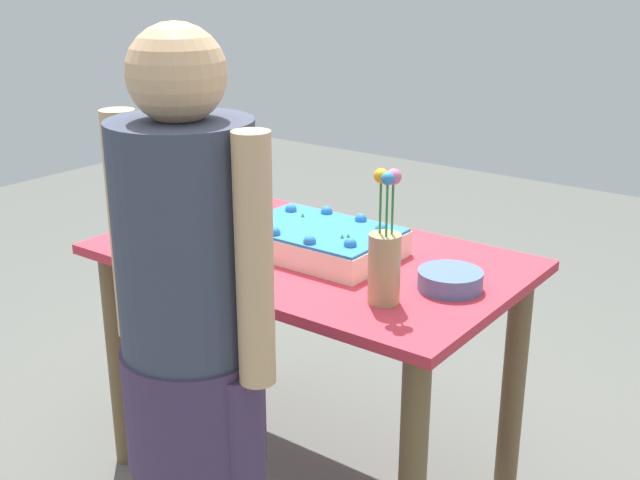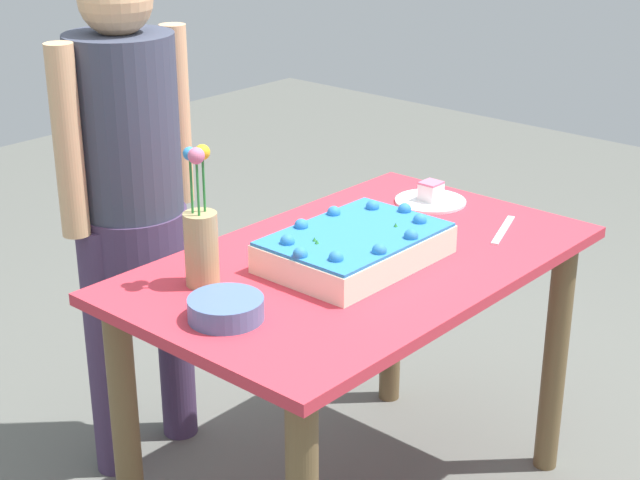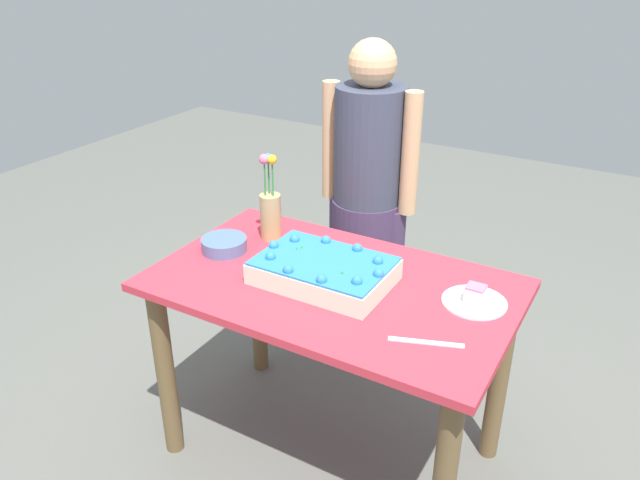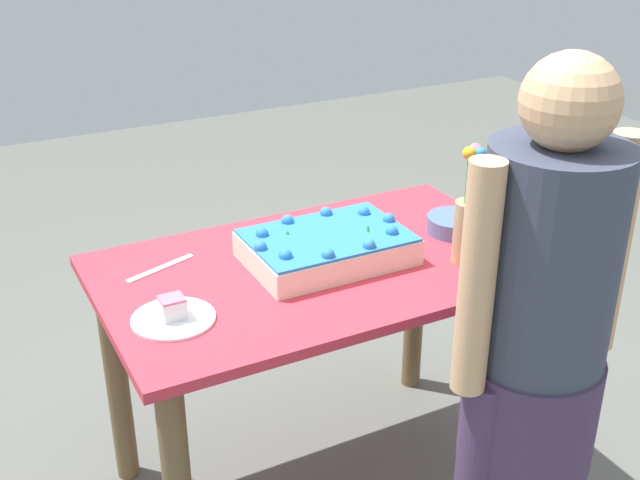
# 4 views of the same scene
# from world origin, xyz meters

# --- Properties ---
(ground_plane) EXTENTS (8.00, 8.00, 0.00)m
(ground_plane) POSITION_xyz_m (0.00, 0.00, 0.00)
(ground_plane) COLOR #5C5E58
(dining_table) EXTENTS (1.25, 0.75, 0.78)m
(dining_table) POSITION_xyz_m (0.00, 0.00, 0.63)
(dining_table) COLOR #C93140
(dining_table) RESTS_ON ground_plane
(sheet_cake) EXTENTS (0.45, 0.31, 0.10)m
(sheet_cake) POSITION_xyz_m (-0.03, -0.01, 0.82)
(sheet_cake) COLOR #FCE5C4
(sheet_cake) RESTS_ON dining_table
(serving_plate_with_slice) EXTENTS (0.21, 0.21, 0.06)m
(serving_plate_with_slice) POSITION_xyz_m (0.47, 0.11, 0.79)
(serving_plate_with_slice) COLOR white
(serving_plate_with_slice) RESTS_ON dining_table
(cake_knife) EXTENTS (0.22, 0.09, 0.00)m
(cake_knife) POSITION_xyz_m (0.41, -0.18, 0.78)
(cake_knife) COLOR silver
(cake_knife) RESTS_ON dining_table
(flower_vase) EXTENTS (0.08, 0.08, 0.35)m
(flower_vase) POSITION_xyz_m (-0.38, 0.18, 0.90)
(flower_vase) COLOR tan
(flower_vase) RESTS_ON dining_table
(fruit_bowl) EXTENTS (0.17, 0.17, 0.05)m
(fruit_bowl) POSITION_xyz_m (-0.47, -0.00, 0.80)
(fruit_bowl) COLOR #4F6A9C
(fruit_bowl) RESTS_ON dining_table
(person_standing) EXTENTS (0.45, 0.31, 1.49)m
(person_standing) POSITION_xyz_m (-0.20, 0.68, 0.85)
(person_standing) COLOR #443253
(person_standing) RESTS_ON ground_plane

